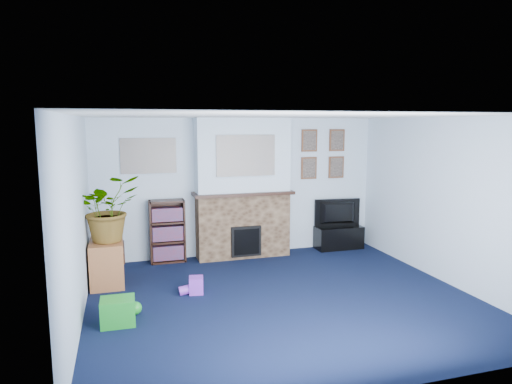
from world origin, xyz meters
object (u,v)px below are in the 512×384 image
object	(u,v)px
tv_stand	(339,236)
bookshelf	(167,232)
sideboard	(107,260)
television	(339,213)

from	to	relation	value
tv_stand	bookshelf	distance (m)	3.15
tv_stand	sideboard	distance (m)	4.15
bookshelf	sideboard	xyz separation A→B (m)	(-0.95, -0.80, -0.15)
tv_stand	sideboard	world-z (taller)	sideboard
tv_stand	television	bearing A→B (deg)	90.00
television	bookshelf	world-z (taller)	bookshelf
television	tv_stand	bearing A→B (deg)	95.62
bookshelf	sideboard	size ratio (longest dim) A/B	1.28
television	bookshelf	bearing A→B (deg)	4.59
tv_stand	sideboard	size ratio (longest dim) A/B	1.06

